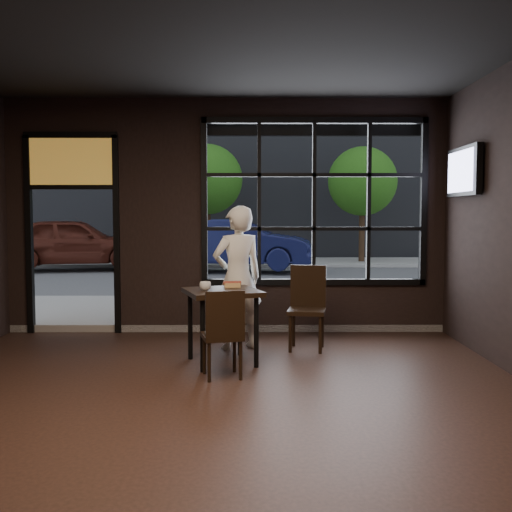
{
  "coord_description": "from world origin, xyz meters",
  "views": [
    {
      "loc": [
        0.36,
        -4.7,
        1.63
      ],
      "look_at": [
        0.4,
        2.2,
        1.15
      ],
      "focal_mm": 42.0,
      "sensor_mm": 36.0,
      "label": 1
    }
  ],
  "objects_px": {
    "cafe_table": "(222,326)",
    "man": "(238,278)",
    "chair_near": "(222,333)",
    "navy_car": "(238,244)"
  },
  "relations": [
    {
      "from": "chair_near",
      "to": "man",
      "type": "height_order",
      "value": "man"
    },
    {
      "from": "cafe_table",
      "to": "man",
      "type": "distance_m",
      "value": 0.86
    },
    {
      "from": "chair_near",
      "to": "navy_car",
      "type": "bearing_deg",
      "value": -102.43
    },
    {
      "from": "cafe_table",
      "to": "chair_near",
      "type": "distance_m",
      "value": 0.56
    },
    {
      "from": "cafe_table",
      "to": "man",
      "type": "bearing_deg",
      "value": 59.73
    },
    {
      "from": "man",
      "to": "chair_near",
      "type": "bearing_deg",
      "value": 60.72
    },
    {
      "from": "cafe_table",
      "to": "navy_car",
      "type": "height_order",
      "value": "navy_car"
    },
    {
      "from": "man",
      "to": "navy_car",
      "type": "height_order",
      "value": "man"
    },
    {
      "from": "chair_near",
      "to": "man",
      "type": "bearing_deg",
      "value": -108.51
    },
    {
      "from": "chair_near",
      "to": "navy_car",
      "type": "xyz_separation_m",
      "value": [
        -0.1,
        10.86,
        0.35
      ]
    }
  ]
}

